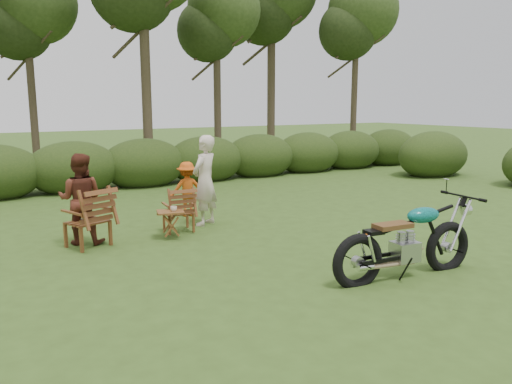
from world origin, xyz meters
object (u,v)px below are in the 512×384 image
motorcycle (403,276)px  adult_b (83,243)px  cup (174,209)px  side_table (171,225)px  adult_a (206,224)px  child (188,216)px  lawn_chair_left (89,246)px  lawn_chair_right (179,231)px

motorcycle → adult_b: size_ratio=1.43×
adult_b → cup: bearing=-170.7°
motorcycle → adult_b: adult_b is taller
side_table → adult_a: size_ratio=0.28×
side_table → child: 1.82m
side_table → adult_b: size_ratio=0.32×
adult_b → lawn_chair_left: bearing=127.9°
side_table → child: (0.98, 1.52, -0.25)m
side_table → cup: (0.04, -0.05, 0.30)m
lawn_chair_left → child: child is taller
lawn_chair_right → motorcycle: bearing=119.9°
cup → lawn_chair_left: bearing=169.1°
lawn_chair_right → adult_b: adult_b is taller
lawn_chair_right → adult_b: size_ratio=0.54×
cup → adult_b: adult_b is taller
cup → adult_b: size_ratio=0.07×
lawn_chair_left → child: (2.38, 1.29, 0.00)m
lawn_chair_right → side_table: 0.56m
adult_a → lawn_chair_left: bearing=-23.3°
motorcycle → lawn_chair_right: (-1.77, 3.98, 0.00)m
cup → child: bearing=59.3°
adult_a → child: bearing=-122.6°
motorcycle → adult_a: bearing=110.8°
lawn_chair_left → adult_a: bearing=168.3°
cup → adult_a: size_ratio=0.06×
adult_a → motorcycle: bearing=72.5°
lawn_chair_right → cup: size_ratio=7.46×
lawn_chair_left → adult_b: adult_b is taller
motorcycle → adult_b: (-3.52, 4.06, 0.00)m
motorcycle → adult_a: (-1.11, 4.19, 0.00)m
motorcycle → lawn_chair_left: bearing=138.3°
side_table → adult_b: (-1.44, 0.48, -0.25)m
motorcycle → side_table: motorcycle is taller
side_table → adult_b: 1.54m
lawn_chair_left → side_table: lawn_chair_left is taller
lawn_chair_right → lawn_chair_left: bearing=11.2°
lawn_chair_right → child: size_ratio=0.73×
adult_a → lawn_chair_right: bearing=-14.3°
motorcycle → cup: bearing=125.9°
lawn_chair_right → cup: 0.75m
adult_b → side_table: bearing=-169.5°
adult_a → adult_b: bearing=-29.2°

